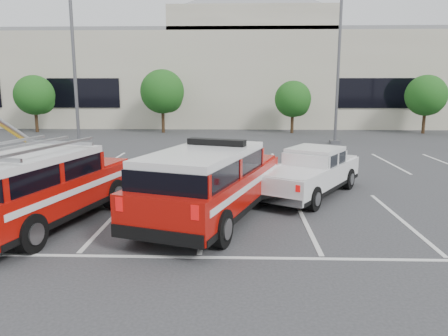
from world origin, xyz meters
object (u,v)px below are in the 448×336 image
at_px(light_pole_mid, 339,60).
at_px(fire_chief_suv, 210,188).
at_px(convention_building, 232,74).
at_px(tree_mid_left, 164,93).
at_px(tree_left, 36,97).
at_px(light_pole_left, 74,56).
at_px(tree_right, 427,97).
at_px(ladder_suv, 40,192).
at_px(tree_mid_right, 294,100).
at_px(utility_rig, 1,179).
at_px(white_pickup, 310,177).

distance_m(light_pole_mid, fire_chief_suv, 18.05).
bearing_deg(light_pole_mid, convention_building, 113.26).
height_order(tree_mid_left, fire_chief_suv, tree_mid_left).
xyz_separation_m(tree_left, light_pole_left, (6.91, -10.05, 2.41)).
bearing_deg(tree_right, ladder_suv, -130.48).
xyz_separation_m(tree_mid_right, fire_chief_suv, (-5.02, -22.15, -1.60)).
xyz_separation_m(tree_left, utility_rig, (7.86, -19.91, -2.15)).
bearing_deg(tree_right, convention_building, 146.63).
xyz_separation_m(white_pickup, ladder_suv, (-7.67, -3.49, 0.27)).
bearing_deg(light_pole_left, tree_mid_left, 72.90).
bearing_deg(convention_building, tree_mid_left, -117.40).
bearing_deg(tree_mid_left, ladder_suv, -88.67).
bearing_deg(white_pickup, utility_rig, -145.50).
height_order(convention_building, ladder_suv, convention_building).
height_order(convention_building, utility_rig, convention_building).
bearing_deg(tree_right, light_pole_mid, -143.23).
relative_size(light_pole_left, fire_chief_suv, 1.54).
distance_m(white_pickup, utility_rig, 10.35).
relative_size(light_pole_mid, utility_rig, 2.46).
relative_size(tree_mid_right, light_pole_left, 0.39).
xyz_separation_m(tree_left, light_pole_mid, (21.91, -6.05, 2.41)).
bearing_deg(light_pole_left, convention_building, 67.61).
distance_m(convention_building, light_pole_left, 21.49).
bearing_deg(tree_mid_right, tree_right, 0.00).
height_order(tree_right, light_pole_mid, light_pole_mid).
bearing_deg(convention_building, ladder_suv, -97.96).
distance_m(tree_left, white_pickup, 26.63).
height_order(ladder_suv, utility_rig, utility_rig).
relative_size(convention_building, tree_mid_right, 15.04).
bearing_deg(white_pickup, tree_right, 89.89).
relative_size(tree_right, ladder_suv, 0.72).
bearing_deg(tree_mid_right, white_pickup, -95.34).
relative_size(convention_building, white_pickup, 11.23).
height_order(light_pole_mid, ladder_suv, light_pole_mid).
height_order(tree_mid_right, fire_chief_suv, tree_mid_right).
bearing_deg(tree_mid_right, ladder_suv, -112.55).
bearing_deg(fire_chief_suv, tree_left, 142.67).
relative_size(tree_left, tree_right, 1.00).
xyz_separation_m(tree_mid_left, tree_mid_right, (10.00, -0.00, -0.54)).
relative_size(tree_right, light_pole_left, 0.43).
bearing_deg(tree_mid_right, light_pole_mid, -72.48).
bearing_deg(tree_right, tree_mid_right, -180.00).
xyz_separation_m(light_pole_left, white_pickup, (11.28, -9.28, -4.55)).
distance_m(tree_mid_right, white_pickup, 19.50).
xyz_separation_m(tree_mid_left, utility_rig, (-2.14, -19.91, -2.42)).
relative_size(convention_building, tree_mid_left, 12.38).
xyz_separation_m(tree_mid_right, ladder_suv, (-9.47, -22.82, -1.60)).
distance_m(light_pole_left, fire_chief_suv, 15.17).
height_order(tree_mid_right, white_pickup, tree_mid_right).
height_order(tree_mid_right, ladder_suv, tree_mid_right).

